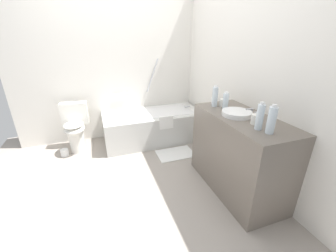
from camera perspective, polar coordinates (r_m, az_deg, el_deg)
name	(u,v)px	position (r m, az deg, el deg)	size (l,w,h in m)	color
ground_plane	(135,179)	(2.77, -8.93, -13.82)	(3.76, 3.76, 0.00)	#9E9389
wall_back_tiled	(113,64)	(3.68, -14.62, 15.89)	(3.11, 0.10, 2.48)	silver
wall_right_mirror	(242,72)	(2.84, 19.20, 13.49)	(0.10, 3.16, 2.48)	silver
bathtub	(153,125)	(3.60, -4.09, 0.25)	(1.61, 0.76, 1.31)	silver
toilet	(75,127)	(3.51, -23.64, -0.21)	(0.39, 0.51, 0.74)	white
vanity_counter	(238,154)	(2.49, 18.37, -7.20)	(0.55, 1.17, 0.89)	#6B6056
sink_basin	(237,113)	(2.32, 17.99, 3.26)	(0.31, 0.31, 0.05)	white
sink_faucet	(251,111)	(2.43, 21.50, 3.74)	(0.10, 0.15, 0.06)	#B3B3B8
water_bottle_0	(272,120)	(1.96, 26.09, 1.46)	(0.07, 0.07, 0.25)	silver
water_bottle_1	(226,101)	(2.49, 15.26, 6.53)	(0.06, 0.06, 0.20)	silver
water_bottle_2	(260,117)	(2.01, 23.50, 2.30)	(0.06, 0.06, 0.25)	silver
water_bottle_3	(215,96)	(2.54, 12.53, 7.76)	(0.06, 0.06, 0.25)	silver
drinking_glass_0	(255,119)	(2.14, 22.38, 1.68)	(0.07, 0.07, 0.09)	white
drinking_glass_1	(214,101)	(2.65, 12.31, 6.66)	(0.07, 0.07, 0.08)	white
drinking_glass_2	(222,103)	(2.58, 14.43, 6.09)	(0.07, 0.07, 0.09)	white
bath_mat	(175,154)	(3.25, 2.02, -7.43)	(0.55, 0.37, 0.01)	white
toilet_paper_roll	(65,153)	(3.54, -26.02, -6.43)	(0.11, 0.11, 0.10)	white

